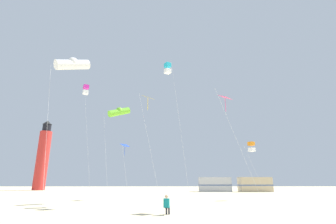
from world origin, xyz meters
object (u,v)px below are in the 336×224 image
Objects in this scene: kite_tube_white at (73,64)px; rv_van_tan at (255,184)px; kite_flyer_standing at (167,204)px; kite_diamond_gold at (148,101)px; kite_box_cyan at (168,69)px; lighthouse_distant at (43,156)px; kite_box_magenta at (86,90)px; rv_van_silver at (215,184)px; kite_diamond_blue at (125,147)px; kite_tube_lime at (119,112)px; kite_diamond_rainbow at (226,101)px; kite_box_orange at (251,147)px.

kite_tube_white is 43.24m from rv_van_tan.
kite_flyer_standing is 10.36m from kite_diamond_gold.
kite_box_cyan is 1.33× the size of kite_tube_white.
kite_box_magenta is at bearing -58.28° from lighthouse_distant.
kite_box_cyan reaches higher than rv_van_silver.
lighthouse_distant is (-30.01, 36.45, -5.75)m from kite_box_cyan.
kite_box_magenta is at bearing -164.54° from kite_diamond_blue.
kite_box_cyan is 34.18m from rv_van_tan.
kite_box_magenta is at bearing 158.70° from kite_box_cyan.
kite_box_cyan is 1.44× the size of kite_tube_lime.
kite_diamond_rainbow is (9.60, -10.64, 2.22)m from kite_diamond_blue.
kite_box_cyan is 8.98m from kite_diamond_rainbow.
kite_box_orange is at bearing -2.05° from kite_diamond_blue.
kite_diamond_rainbow is at bearing -35.19° from kite_tube_lime.
kite_box_orange is 0.98× the size of rv_van_tan.
lighthouse_distant is at bearing 129.53° from kite_diamond_rainbow.
kite_box_magenta reaches higher than kite_flyer_standing.
kite_tube_lime reaches higher than kite_diamond_rainbow.
lighthouse_distant reaches higher than rv_van_silver.
kite_tube_lime reaches higher than kite_box_orange.
rv_van_silver is at bearing -92.69° from kite_flyer_standing.
kite_diamond_rainbow is at bearing -117.69° from kite_box_orange.
kite_tube_lime is 6.26m from kite_box_magenta.
rv_van_silver is (15.06, 26.12, -7.76)m from kite_tube_lime.
rv_van_silver is (39.87, -8.89, -6.45)m from lighthouse_distant.
kite_diamond_rainbow is 1.31× the size of rv_van_tan.
kite_box_cyan is at bearing 52.29° from kite_diamond_gold.
kite_tube_white is at bearing -130.97° from kite_box_cyan.
kite_box_orange is (5.30, 10.10, -2.25)m from kite_diamond_rainbow.
kite_box_cyan is 5.43m from kite_diamond_gold.
lighthouse_distant is at bearing 121.72° from kite_box_magenta.
kite_tube_white is 1.63× the size of rv_van_tan.
kite_tube_white is at bearing 11.34° from kite_flyer_standing.
rv_van_tan is at bearing 43.30° from kite_diamond_blue.
kite_diamond_gold reaches higher than rv_van_tan.
rv_van_silver is at bearing 169.11° from rv_van_tan.
kite_diamond_rainbow is 1.34× the size of kite_box_orange.
kite_flyer_standing is at bearing -56.17° from lighthouse_distant.
kite_box_orange is at bearing -87.31° from rv_van_silver.
kite_tube_lime is 42.93m from lighthouse_distant.
kite_box_magenta is at bearing -144.30° from rv_van_tan.
kite_diamond_gold is (-11.72, -7.04, 3.22)m from kite_box_orange.
kite_tube_lime is 1.53× the size of kite_box_orange.
kite_diamond_rainbow is (4.57, -5.46, -5.48)m from kite_box_cyan.
kite_box_magenta is at bearing 152.64° from kite_tube_lime.
kite_diamond_gold is at bearing -108.69° from rv_van_silver.
kite_box_cyan is at bearing 129.93° from kite_diamond_rainbow.
kite_tube_lime is at bearing 131.23° from kite_diamond_gold.
kite_flyer_standing is 0.12× the size of kite_diamond_gold.
kite_box_orange is at bearing -115.14° from kite_flyer_standing.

